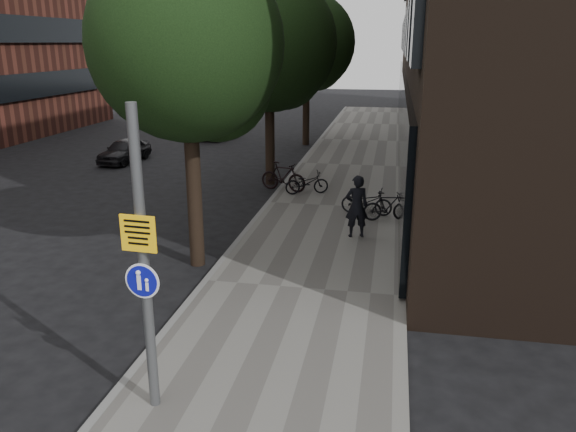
% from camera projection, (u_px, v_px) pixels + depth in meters
% --- Properties ---
extents(ground, '(120.00, 120.00, 0.00)m').
position_uv_depth(ground, '(256.00, 375.00, 9.39)').
color(ground, black).
rests_on(ground, ground).
extents(sidewalk, '(4.50, 60.00, 0.12)m').
position_uv_depth(sidewalk, '(334.00, 207.00, 18.72)').
color(sidewalk, slate).
rests_on(sidewalk, ground).
extents(curb_edge, '(0.15, 60.00, 0.13)m').
position_uv_depth(curb_edge, '(269.00, 204.00, 19.11)').
color(curb_edge, slate).
rests_on(curb_edge, ground).
extents(street_tree_near, '(4.40, 4.40, 7.50)m').
position_uv_depth(street_tree_near, '(192.00, 52.00, 12.68)').
color(street_tree_near, black).
rests_on(street_tree_near, ground).
extents(street_tree_mid, '(5.00, 5.00, 7.80)m').
position_uv_depth(street_tree_mid, '(272.00, 48.00, 20.66)').
color(street_tree_mid, black).
rests_on(street_tree_mid, ground).
extents(street_tree_far, '(5.00, 5.00, 7.80)m').
position_uv_depth(street_tree_far, '(308.00, 46.00, 29.10)').
color(street_tree_far, black).
rests_on(street_tree_far, ground).
extents(signpost, '(0.52, 0.15, 4.48)m').
position_uv_depth(signpost, '(144.00, 264.00, 7.79)').
color(signpost, '#595B5E').
rests_on(signpost, sidewalk).
extents(pedestrian, '(0.73, 0.59, 1.75)m').
position_uv_depth(pedestrian, '(357.00, 206.00, 15.47)').
color(pedestrian, black).
rests_on(pedestrian, sidewalk).
extents(parked_bike_facade_near, '(1.69, 0.80, 0.85)m').
position_uv_depth(parked_bike_facade_near, '(367.00, 201.00, 17.64)').
color(parked_bike_facade_near, black).
rests_on(parked_bike_facade_near, sidewalk).
extents(parked_bike_facade_far, '(1.55, 0.73, 0.90)m').
position_uv_depth(parked_bike_facade_far, '(388.00, 206.00, 16.98)').
color(parked_bike_facade_far, black).
rests_on(parked_bike_facade_far, sidewalk).
extents(parked_bike_curb_near, '(1.66, 1.08, 0.82)m').
position_uv_depth(parked_bike_curb_near, '(307.00, 183.00, 20.02)').
color(parked_bike_curb_near, black).
rests_on(parked_bike_curb_near, sidewalk).
extents(parked_bike_curb_far, '(1.85, 0.96, 1.07)m').
position_uv_depth(parked_bike_curb_far, '(283.00, 177.00, 20.38)').
color(parked_bike_curb_far, black).
rests_on(parked_bike_curb_far, sidewalk).
extents(parked_car_near, '(1.56, 3.29, 1.09)m').
position_uv_depth(parked_car_near, '(124.00, 151.00, 25.87)').
color(parked_car_near, black).
rests_on(parked_car_near, ground).
extents(parked_car_mid, '(1.52, 4.08, 1.33)m').
position_uv_depth(parked_car_mid, '(218.00, 126.00, 32.63)').
color(parked_car_mid, '#521D17').
rests_on(parked_car_mid, ground).
extents(parked_car_far, '(1.82, 4.23, 1.21)m').
position_uv_depth(parked_car_far, '(212.00, 116.00, 37.30)').
color(parked_car_far, black).
rests_on(parked_car_far, ground).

